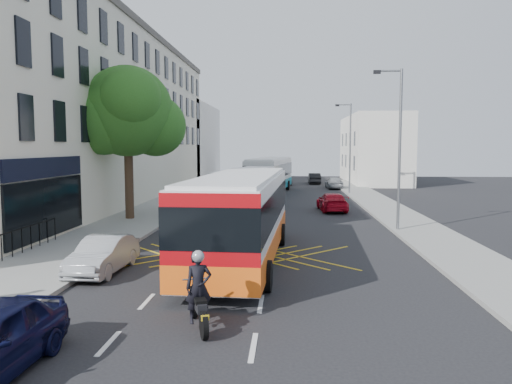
% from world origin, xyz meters
% --- Properties ---
extents(ground, '(120.00, 120.00, 0.00)m').
position_xyz_m(ground, '(0.00, 0.00, 0.00)').
color(ground, black).
rests_on(ground, ground).
extents(pavement_left, '(5.00, 70.00, 0.15)m').
position_xyz_m(pavement_left, '(-8.50, 15.00, 0.07)').
color(pavement_left, gray).
rests_on(pavement_left, ground).
extents(pavement_right, '(3.00, 70.00, 0.15)m').
position_xyz_m(pavement_right, '(7.50, 15.00, 0.07)').
color(pavement_right, gray).
rests_on(pavement_right, ground).
extents(terrace_main, '(8.30, 45.00, 13.50)m').
position_xyz_m(terrace_main, '(-14.00, 24.49, 6.76)').
color(terrace_main, '#ECE5C6').
rests_on(terrace_main, ground).
extents(terrace_far, '(8.00, 20.00, 10.00)m').
position_xyz_m(terrace_far, '(-14.00, 55.00, 5.00)').
color(terrace_far, silver).
rests_on(terrace_far, ground).
extents(building_right, '(6.00, 18.00, 8.00)m').
position_xyz_m(building_right, '(11.00, 48.00, 4.00)').
color(building_right, silver).
rests_on(building_right, ground).
extents(street_tree, '(6.30, 5.70, 8.80)m').
position_xyz_m(street_tree, '(-8.51, 14.97, 6.29)').
color(street_tree, '#382619').
rests_on(street_tree, pavement_left).
extents(lamp_near, '(1.45, 0.15, 8.00)m').
position_xyz_m(lamp_near, '(6.20, 12.00, 4.62)').
color(lamp_near, slate).
rests_on(lamp_near, pavement_right).
extents(lamp_far, '(1.45, 0.15, 8.00)m').
position_xyz_m(lamp_far, '(6.20, 32.00, 4.62)').
color(lamp_far, slate).
rests_on(lamp_far, pavement_right).
extents(railings, '(0.08, 5.60, 1.14)m').
position_xyz_m(railings, '(-9.70, 5.30, 0.72)').
color(railings, black).
rests_on(railings, pavement_left).
extents(bus_near, '(3.33, 11.82, 3.29)m').
position_xyz_m(bus_near, '(-1.02, 5.11, 1.73)').
color(bus_near, silver).
rests_on(bus_near, ground).
extents(bus_mid, '(3.88, 10.28, 2.82)m').
position_xyz_m(bus_mid, '(-2.14, 19.96, 1.48)').
color(bus_mid, silver).
rests_on(bus_mid, ground).
extents(bus_far, '(4.17, 11.82, 3.25)m').
position_xyz_m(bus_far, '(-0.97, 33.25, 1.71)').
color(bus_far, silver).
rests_on(bus_far, ground).
extents(motorbike, '(0.89, 2.05, 1.90)m').
position_xyz_m(motorbike, '(-1.38, -1.94, 0.89)').
color(motorbike, black).
rests_on(motorbike, ground).
extents(parked_car_silver, '(1.46, 3.82, 1.24)m').
position_xyz_m(parked_car_silver, '(-5.60, 3.09, 0.62)').
color(parked_car_silver, '#979A9E').
rests_on(parked_car_silver, ground).
extents(red_hatchback, '(2.00, 4.34, 1.23)m').
position_xyz_m(red_hatchback, '(3.71, 20.15, 0.61)').
color(red_hatchback, '#AF0719').
rests_on(red_hatchback, ground).
extents(distant_car_grey, '(2.27, 4.46, 1.21)m').
position_xyz_m(distant_car_grey, '(0.12, 43.34, 0.60)').
color(distant_car_grey, '#3D4045').
rests_on(distant_car_grey, ground).
extents(distant_car_silver, '(1.75, 3.89, 1.30)m').
position_xyz_m(distant_car_silver, '(5.48, 38.10, 0.65)').
color(distant_car_silver, '#94969A').
rests_on(distant_car_silver, ground).
extents(distant_car_dark, '(1.41, 3.83, 1.25)m').
position_xyz_m(distant_car_dark, '(3.79, 44.91, 0.63)').
color(distant_car_dark, black).
rests_on(distant_car_dark, ground).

